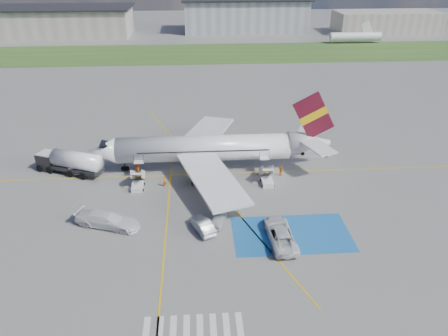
{
  "coord_description": "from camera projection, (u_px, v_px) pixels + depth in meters",
  "views": [
    {
      "loc": [
        -0.98,
        -46.16,
        30.7
      ],
      "look_at": [
        2.67,
        7.04,
        3.5
      ],
      "focal_mm": 35.0,
      "sensor_mm": 36.0,
      "label": 1
    }
  ],
  "objects": [
    {
      "name": "van_white_a",
      "position": [
        280.0,
        232.0,
        50.51
      ],
      "size": [
        3.09,
        6.26,
        2.31
      ],
      "primitive_type": "imported",
      "rotation": [
        0.0,
        0.0,
        3.18
      ],
      "color": "silver",
      "rests_on": "ground"
    },
    {
      "name": "airstairs_aft",
      "position": [
        267.0,
        179.0,
        63.04
      ],
      "size": [
        1.9,
        5.2,
        3.6
      ],
      "color": "silver",
      "rests_on": "ground"
    },
    {
      "name": "crew_fwd",
      "position": [
        165.0,
        182.0,
        62.09
      ],
      "size": [
        0.64,
        0.66,
        1.53
      ],
      "primitive_type": "imported",
      "rotation": [
        0.0,
        0.0,
        0.86
      ],
      "color": "orange",
      "rests_on": "ground"
    },
    {
      "name": "grass_strip",
      "position": [
        197.0,
        53.0,
        139.46
      ],
      "size": [
        400.0,
        30.0,
        0.01
      ],
      "primitive_type": "cube",
      "color": "#2D4C1E",
      "rests_on": "ground"
    },
    {
      "name": "belt_loader",
      "position": [
        315.0,
        152.0,
        71.87
      ],
      "size": [
        5.55,
        3.12,
        1.6
      ],
      "rotation": [
        0.0,
        0.0,
        -0.27
      ],
      "color": "silver",
      "rests_on": "ground"
    },
    {
      "name": "crew_nose",
      "position": [
        137.0,
        169.0,
        65.3
      ],
      "size": [
        1.05,
        1.09,
        1.78
      ],
      "primitive_type": "imported",
      "rotation": [
        0.0,
        0.0,
        -0.94
      ],
      "color": "#FF650D",
      "rests_on": "ground"
    },
    {
      "name": "car_silver_a",
      "position": [
        218.0,
        219.0,
        53.66
      ],
      "size": [
        2.7,
        4.24,
        1.35
      ],
      "primitive_type": "imported",
      "rotation": [
        0.0,
        0.0,
        2.84
      ],
      "color": "silver",
      "rests_on": "ground"
    },
    {
      "name": "gpu_cart",
      "position": [
        76.0,
        170.0,
        65.38
      ],
      "size": [
        2.03,
        1.47,
        1.56
      ],
      "rotation": [
        0.0,
        0.0,
        0.15
      ],
      "color": "silver",
      "rests_on": "ground"
    },
    {
      "name": "taxiway_line_main",
      "position": [
        204.0,
        174.0,
        65.7
      ],
      "size": [
        120.0,
        0.2,
        0.01
      ],
      "primitive_type": "cube",
      "color": "gold",
      "rests_on": "ground"
    },
    {
      "name": "taxiway_line_diag",
      "position": [
        204.0,
        174.0,
        65.7
      ],
      "size": [
        20.71,
        56.45,
        0.01
      ],
      "primitive_type": "cube",
      "rotation": [
        0.0,
        0.0,
        0.35
      ],
      "color": "gold",
      "rests_on": "ground"
    },
    {
      "name": "crew_aft",
      "position": [
        281.0,
        171.0,
        64.98
      ],
      "size": [
        0.92,
        0.99,
        1.64
      ],
      "primitive_type": "imported",
      "rotation": [
        0.0,
        0.0,
        2.27
      ],
      "color": "orange",
      "rests_on": "ground"
    },
    {
      "name": "ground",
      "position": [
        207.0,
        219.0,
        55.04
      ],
      "size": [
        400.0,
        400.0,
        0.0
      ],
      "primitive_type": "plane",
      "color": "#60605E",
      "rests_on": "ground"
    },
    {
      "name": "taxiway_line_cross",
      "position": [
        162.0,
        273.0,
        45.84
      ],
      "size": [
        0.2,
        60.0,
        0.01
      ],
      "primitive_type": "cube",
      "color": "gold",
      "rests_on": "ground"
    },
    {
      "name": "airliner",
      "position": [
        213.0,
        148.0,
        66.03
      ],
      "size": [
        36.81,
        32.95,
        11.92
      ],
      "color": "silver",
      "rests_on": "ground"
    },
    {
      "name": "car_silver_b",
      "position": [
        203.0,
        225.0,
        52.39
      ],
      "size": [
        3.32,
        4.97,
        1.55
      ],
      "primitive_type": "imported",
      "rotation": [
        0.0,
        0.0,
        3.53
      ],
      "color": "#A7AAAE",
      "rests_on": "ground"
    },
    {
      "name": "terminal_west",
      "position": [
        50.0,
        22.0,
        164.94
      ],
      "size": [
        60.0,
        22.0,
        10.0
      ],
      "primitive_type": "cube",
      "color": "gray",
      "rests_on": "ground"
    },
    {
      "name": "airstairs_fwd",
      "position": [
        138.0,
        183.0,
        61.91
      ],
      "size": [
        1.9,
        5.2,
        3.6
      ],
      "color": "silver",
      "rests_on": "ground"
    },
    {
      "name": "van_white_b",
      "position": [
        107.0,
        218.0,
        53.02
      ],
      "size": [
        6.68,
        4.46,
        2.43
      ],
      "primitive_type": "imported",
      "rotation": [
        0.0,
        0.0,
        1.23
      ],
      "color": "white",
      "rests_on": "ground"
    },
    {
      "name": "terminal_east",
      "position": [
        386.0,
        22.0,
        171.55
      ],
      "size": [
        40.0,
        16.0,
        8.0
      ],
      "primitive_type": "cube",
      "color": "gray",
      "rests_on": "ground"
    },
    {
      "name": "staging_box",
      "position": [
        291.0,
        234.0,
        52.09
      ],
      "size": [
        14.0,
        8.0,
        0.01
      ],
      "primitive_type": "cube",
      "color": "#1A589E",
      "rests_on": "ground"
    },
    {
      "name": "fuel_tanker",
      "position": [
        70.0,
        164.0,
        65.54
      ],
      "size": [
        10.65,
        6.63,
        3.56
      ],
      "rotation": [
        0.0,
        0.0,
        -0.4
      ],
      "color": "black",
      "rests_on": "ground"
    },
    {
      "name": "terminal_centre",
      "position": [
        245.0,
        15.0,
        173.51
      ],
      "size": [
        48.0,
        18.0,
        12.0
      ],
      "primitive_type": "cube",
      "color": "gray",
      "rests_on": "ground"
    },
    {
      "name": "crosswalk",
      "position": [
        193.0,
        331.0,
        38.93
      ],
      "size": [
        9.0,
        4.0,
        0.01
      ],
      "color": "silver",
      "rests_on": "ground"
    }
  ]
}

